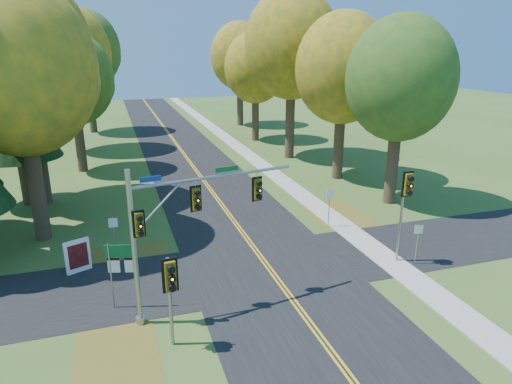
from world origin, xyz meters
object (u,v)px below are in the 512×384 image
object	(u,v)px
info_kiosk	(78,256)
traffic_mast	(177,221)
route_sign_cluster	(122,263)
east_signal_pole	(406,194)

from	to	relation	value
info_kiosk	traffic_mast	bearing A→B (deg)	-73.78
route_sign_cluster	info_kiosk	bearing A→B (deg)	132.62
east_signal_pole	info_kiosk	distance (m)	16.39
east_signal_pole	traffic_mast	bearing A→B (deg)	-171.28
traffic_mast	east_signal_pole	size ratio (longest dim) A/B	1.43
traffic_mast	east_signal_pole	distance (m)	11.42
traffic_mast	east_signal_pole	bearing A→B (deg)	-4.43
east_signal_pole	route_sign_cluster	distance (m)	13.68
traffic_mast	east_signal_pole	world-z (taller)	traffic_mast
route_sign_cluster	info_kiosk	xyz separation A→B (m)	(-2.05, 4.03, -1.26)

